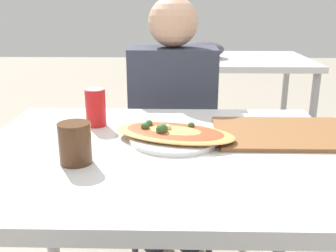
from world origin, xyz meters
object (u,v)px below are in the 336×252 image
at_px(drink_glass, 75,143).
at_px(soda_can, 96,107).
at_px(person_seated, 173,108).
at_px(pizza_main, 174,134).
at_px(dining_table, 162,174).
at_px(chair_far_seated, 173,135).

bearing_deg(drink_glass, soda_can, 91.71).
relative_size(person_seated, pizza_main, 2.83).
xyz_separation_m(person_seated, soda_can, (-0.25, -0.43, 0.12)).
distance_m(dining_table, chair_far_seated, 0.77).
relative_size(dining_table, chair_far_seated, 1.16).
distance_m(person_seated, soda_can, 0.51).
bearing_deg(person_seated, pizza_main, 90.98).
relative_size(dining_table, soda_can, 8.43).
relative_size(pizza_main, soda_can, 3.23).
distance_m(chair_far_seated, drink_glass, 0.94).
height_order(dining_table, drink_glass, drink_glass).
xyz_separation_m(pizza_main, soda_can, (-0.26, 0.14, 0.04)).
distance_m(chair_far_seated, pizza_main, 0.73).
relative_size(chair_far_seated, soda_can, 7.29).
xyz_separation_m(chair_far_seated, pizza_main, (0.01, -0.69, 0.24)).
height_order(pizza_main, drink_glass, drink_glass).
relative_size(dining_table, person_seated, 0.92).
xyz_separation_m(dining_table, pizza_main, (0.03, 0.06, 0.10)).
height_order(person_seated, soda_can, person_seated).
relative_size(chair_far_seated, pizza_main, 2.25).
bearing_deg(person_seated, soda_can, 59.72).
relative_size(dining_table, pizza_main, 2.61).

